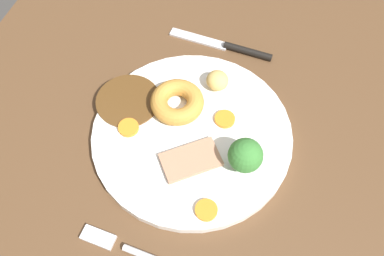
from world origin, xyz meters
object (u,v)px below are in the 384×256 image
object	(u,v)px
meat_slice_main	(191,160)
dinner_plate	(192,134)
carrot_coin_side	(206,210)
fork	(132,250)
carrot_coin_back	(129,128)
yorkshire_pudding	(177,102)
roast_potato_left	(220,81)
broccoli_floret	(246,155)
carrot_coin_front	(225,119)
knife	(229,47)

from	to	relation	value
meat_slice_main	dinner_plate	bearing A→B (deg)	15.36
carrot_coin_side	fork	distance (cm)	10.94
carrot_coin_back	meat_slice_main	bearing A→B (deg)	-102.99
dinner_plate	yorkshire_pudding	bearing A→B (deg)	44.15
meat_slice_main	carrot_coin_back	world-z (taller)	meat_slice_main
roast_potato_left	broccoli_floret	distance (cm)	14.09
meat_slice_main	carrot_coin_side	bearing A→B (deg)	-147.12
carrot_coin_back	broccoli_floret	world-z (taller)	broccoli_floret
roast_potato_left	carrot_coin_front	bearing A→B (deg)	-157.86
yorkshire_pudding	carrot_coin_front	xyz separation A→B (cm)	(-0.17, -7.59, -1.04)
meat_slice_main	roast_potato_left	world-z (taller)	roast_potato_left
yorkshire_pudding	carrot_coin_side	world-z (taller)	yorkshire_pudding
knife	carrot_coin_back	bearing A→B (deg)	68.07
carrot_coin_front	broccoli_floret	world-z (taller)	broccoli_floret
broccoli_floret	fork	size ratio (longest dim) A/B	0.35
meat_slice_main	yorkshire_pudding	bearing A→B (deg)	29.83
meat_slice_main	knife	bearing A→B (deg)	0.91
broccoli_floret	carrot_coin_side	bearing A→B (deg)	159.19
broccoli_floret	fork	xyz separation A→B (cm)	(-15.79, 10.86, -3.90)
knife	carrot_coin_front	bearing A→B (deg)	105.26
yorkshire_pudding	roast_potato_left	xyz separation A→B (cm)	(5.69, -5.21, 0.13)
carrot_coin_back	broccoli_floret	xyz separation A→B (cm)	(-0.64, -17.74, 2.59)
carrot_coin_back	fork	bearing A→B (deg)	-157.29
carrot_coin_side	broccoli_floret	bearing A→B (deg)	-20.81
dinner_plate	knife	size ratio (longest dim) A/B	1.61
broccoli_floret	dinner_plate	bearing A→B (deg)	70.81
knife	yorkshire_pudding	bearing A→B (deg)	77.51
fork	knife	xyz separation A→B (cm)	(37.61, -3.23, 0.06)
dinner_plate	meat_slice_main	xyz separation A→B (cm)	(-4.76, -1.31, 1.10)
meat_slice_main	yorkshire_pudding	world-z (taller)	yorkshire_pudding
roast_potato_left	carrot_coin_side	size ratio (longest dim) A/B	1.17
roast_potato_left	fork	distance (cm)	28.43
yorkshire_pudding	dinner_plate	bearing A→B (deg)	-135.85
carrot_coin_side	meat_slice_main	bearing A→B (deg)	32.88
carrot_coin_side	broccoli_floret	distance (cm)	9.14
carrot_coin_back	knife	size ratio (longest dim) A/B	0.17
dinner_plate	fork	bearing A→B (deg)	173.01
meat_slice_main	knife	xyz separation A→B (cm)	(23.59, 0.37, -1.35)
meat_slice_main	carrot_coin_back	distance (cm)	10.76
carrot_coin_back	broccoli_floret	bearing A→B (deg)	-92.08
dinner_plate	carrot_coin_back	bearing A→B (deg)	104.28
carrot_coin_front	fork	world-z (taller)	carrot_coin_front
yorkshire_pudding	carrot_coin_side	distance (cm)	17.26
yorkshire_pudding	broccoli_floret	bearing A→B (deg)	-118.58
dinner_plate	yorkshire_pudding	world-z (taller)	yorkshire_pudding
dinner_plate	knife	xyz separation A→B (cm)	(18.84, -0.93, -0.25)
broccoli_floret	carrot_coin_back	bearing A→B (deg)	87.92
roast_potato_left	knife	xyz separation A→B (cm)	(9.58, 0.81, -2.39)
yorkshire_pudding	roast_potato_left	world-z (taller)	roast_potato_left
yorkshire_pudding	knife	size ratio (longest dim) A/B	0.44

